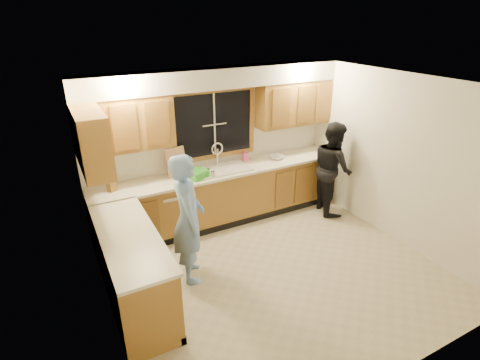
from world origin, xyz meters
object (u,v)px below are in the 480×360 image
Objects in this scene: soap_bottle at (245,155)px; woman at (332,168)px; knife_block at (111,184)px; dishwasher at (175,210)px; bowl at (277,157)px; sink at (223,173)px; stove at (145,299)px; man at (188,219)px; dish_crate at (197,174)px.

woman is at bearing -29.72° from soap_bottle.
soap_bottle is (2.24, 0.16, -0.00)m from knife_block.
dishwasher is 0.51× the size of woman.
bowl is at bearing -18.83° from soap_bottle.
bowl is (1.04, 0.01, 0.08)m from sink.
stove is at bearing -139.00° from soap_bottle.
dishwasher is 2.04m from stove.
man is 8.47× the size of soap_bottle.
soap_bottle is 0.85× the size of bowl.
man reaches higher than sink.
dishwasher is at bearing 95.41° from woman.
soap_bottle reaches higher than stove.
bowl is (2.07, 1.15, 0.08)m from man.
man is at bearing -131.94° from sink.
bowl is at bearing -47.11° from man.
sink is 0.50× the size of man.
dishwasher is (-0.85, -0.01, -0.45)m from sink.
bowl is at bearing 0.66° from dishwasher.
dishwasher is at bearing -171.57° from soap_bottle.
knife_block reaches higher than soap_bottle.
sink is at bearing -30.19° from knife_block.
sink is at bearing 13.81° from dish_crate.
woman is (1.81, -0.55, -0.06)m from sink.
bowl is at bearing 70.76° from woman.
man reaches higher than knife_block.
dishwasher is 3.92× the size of knife_block.
sink is 3.58× the size of bowl.
woman is 3.59m from knife_block.
sink reaches higher than bowl.
sink is 2.60m from stove.
stove is 2.22m from dish_crate.
sink is 1.53m from man.
knife_block is (0.08, 1.85, 0.57)m from stove.
bowl is (1.89, 0.02, 0.54)m from dishwasher.
stove is 4.41× the size of soap_bottle.
dishwasher is 4.02× the size of soap_bottle.
man reaches higher than soap_bottle.
man is (-1.02, -1.14, -0.00)m from sink.
stove is 3.74× the size of bowl.
woman is at bearing -10.73° from dish_crate.
sink reaches higher than knife_block.
stove is 0.56× the size of woman.
knife_block is at bearing 177.44° from dishwasher.
sink reaches higher than soap_bottle.
dishwasher is at bearing -179.01° from sink.
woman is at bearing -36.09° from bowl.
sink reaches higher than stove.
man reaches higher than dish_crate.
man is 2.90m from woman.
soap_bottle is (-1.30, 0.74, 0.22)m from woman.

